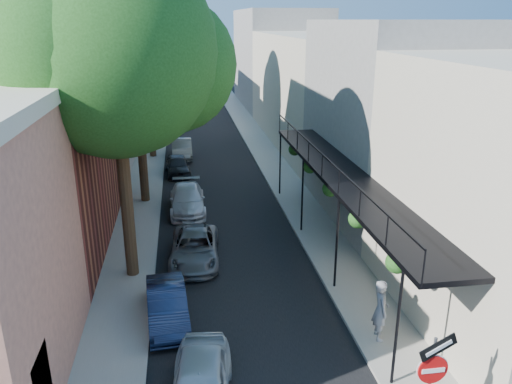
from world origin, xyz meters
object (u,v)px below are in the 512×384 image
object	(u,v)px
parked_car_e	(178,165)
oak_far	(152,32)
oak_mid	(144,62)
parked_car_c	(195,248)
oak_near	(128,56)
sign_post	(432,374)
parked_car_b	(167,305)
pedestrian	(381,310)
parked_car_d	(187,200)
parked_car_f	(182,149)

from	to	relation	value
parked_car_e	oak_far	bearing A→B (deg)	100.91
oak_mid	parked_car_c	world-z (taller)	oak_mid
oak_near	parked_car_e	bearing A→B (deg)	84.31
sign_post	parked_car_c	size ratio (longest dim) A/B	0.74
oak_mid	parked_car_c	xyz separation A→B (m)	(1.94, -7.33, -6.50)
parked_car_b	pedestrian	xyz separation A→B (m)	(6.17, -1.96, 0.49)
oak_mid	parked_car_d	bearing A→B (deg)	-45.82
sign_post	oak_near	world-z (taller)	oak_near
oak_far	parked_car_d	bearing A→B (deg)	-81.10
parked_car_b	parked_car_c	size ratio (longest dim) A/B	0.85
parked_car_e	pedestrian	world-z (taller)	pedestrian
oak_near	parked_car_e	world-z (taller)	oak_near
parked_car_c	parked_car_d	xyz separation A→B (m)	(-0.18, 5.52, 0.04)
oak_far	pedestrian	distance (m)	24.53
parked_car_d	parked_car_f	distance (m)	10.26
parked_car_b	parked_car_f	distance (m)	19.82
parked_car_b	parked_car_c	world-z (taller)	parked_car_b
oak_mid	parked_car_e	bearing A→B (deg)	74.05
pedestrian	parked_car_e	bearing A→B (deg)	26.34
oak_mid	parked_car_b	bearing A→B (deg)	-85.25
oak_near	oak_mid	world-z (taller)	oak_near
pedestrian	parked_car_c	bearing A→B (deg)	49.11
parked_car_f	parked_car_e	bearing A→B (deg)	-94.95
parked_car_c	oak_mid	bearing A→B (deg)	108.76
oak_mid	parked_car_e	world-z (taller)	oak_mid
oak_far	pedestrian	bearing A→B (deg)	-72.50
parked_car_d	parked_car_e	xyz separation A→B (m)	(-0.47, 6.35, -0.02)
oak_near	parked_car_b	xyz separation A→B (m)	(0.89, -3.39, -7.31)
oak_near	oak_far	world-z (taller)	oak_far
parked_car_f	oak_near	bearing A→B (deg)	-96.02
parked_car_b	parked_car_f	xyz separation A→B (m)	(0.64, 19.80, 0.06)
parked_car_c	parked_car_e	bearing A→B (deg)	97.04
parked_car_c	pedestrian	size ratio (longest dim) A/B	2.15
sign_post	parked_car_f	size ratio (longest dim) A/B	0.78
oak_near	parked_car_d	xyz separation A→B (m)	(1.71, 6.16, -7.28)
oak_far	pedestrian	size ratio (longest dim) A/B	6.36
parked_car_f	parked_car_d	bearing A→B (deg)	-89.70
oak_near	parked_car_c	bearing A→B (deg)	18.63
parked_car_e	parked_car_c	bearing A→B (deg)	-91.29
sign_post	oak_near	xyz separation A→B (m)	(-6.53, 9.29, 5.84)
oak_mid	parked_car_c	distance (m)	9.99
sign_post	pedestrian	size ratio (longest dim) A/B	1.60
parked_car_c	parked_car_f	size ratio (longest dim) A/B	1.05
oak_mid	oak_far	distance (m)	9.12
parked_car_d	parked_car_f	world-z (taller)	parked_car_f
sign_post	oak_far	bearing A→B (deg)	103.91
parked_car_b	parked_car_d	size ratio (longest dim) A/B	0.83
parked_car_b	parked_car_d	world-z (taller)	parked_car_d
parked_car_b	sign_post	bearing A→B (deg)	-51.02
sign_post	parked_car_e	distance (m)	22.47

